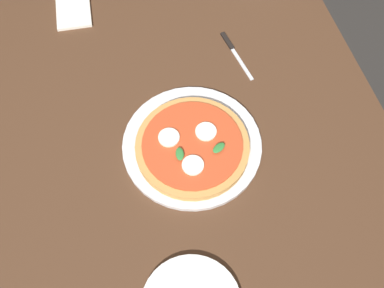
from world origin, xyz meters
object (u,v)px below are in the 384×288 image
Objects in this scene: dining_table at (177,155)px; pizza at (192,146)px; napkin at (73,10)px; knife at (233,50)px; serving_tray at (192,145)px.

dining_table is 0.14m from pizza.
pizza is 1.93× the size of napkin.
knife is (-0.20, 0.20, 0.10)m from dining_table.
pizza is 0.53m from napkin.
dining_table is 4.87× the size of pizza.
serving_tray is 1.89× the size of knife.
dining_table is 0.12m from serving_tray.
dining_table is at bearing -44.27° from knife.
dining_table is at bearing 21.80° from napkin.
pizza is at bearing -34.22° from knife.
dining_table is at bearing -146.06° from serving_tray.
napkin is at bearing -157.85° from pizza.
serving_tray is at bearing 22.91° from napkin.
serving_tray is 0.52m from napkin.
dining_table is 0.30m from knife.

